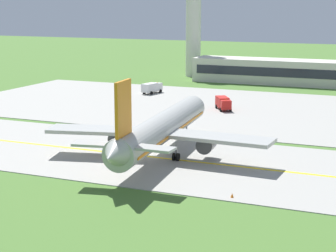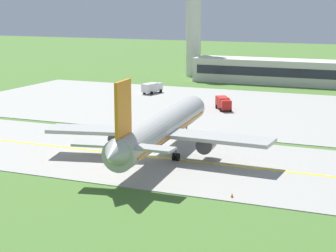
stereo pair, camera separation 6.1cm
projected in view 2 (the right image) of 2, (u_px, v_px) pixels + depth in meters
The scene contains 10 objects.
ground_plane at pixel (148, 157), 84.28m from camera, with size 500.00×500.00×0.00m, color #47702D.
taxiway_strip at pixel (148, 157), 84.27m from camera, with size 240.00×28.00×0.10m, color #9E9B93.
apron_pad at pixel (283, 113), 118.23m from camera, with size 140.00×52.00×0.10m, color #9E9B93.
taxiway_centreline at pixel (148, 156), 84.26m from camera, with size 220.00×0.60×0.01m, color yellow.
airplane_lead at pixel (161, 128), 83.65m from camera, with size 32.34×39.66×12.70m.
service_truck_fuel at pixel (152, 87), 142.68m from camera, with size 3.28×6.29×2.60m.
service_truck_catering at pixel (223, 103), 120.84m from camera, with size 4.85×6.20×2.60m.
terminal_building at pixel (322, 74), 155.69m from camera, with size 69.01×9.82×7.74m.
control_tower at pixel (194, 14), 173.80m from camera, with size 7.60×7.60×30.75m.
traffic_cone_mid_edge at pixel (232, 196), 66.51m from camera, with size 0.44×0.44×0.60m, color orange.
Camera 2 is at (34.70, -73.93, 21.48)m, focal length 63.58 mm.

